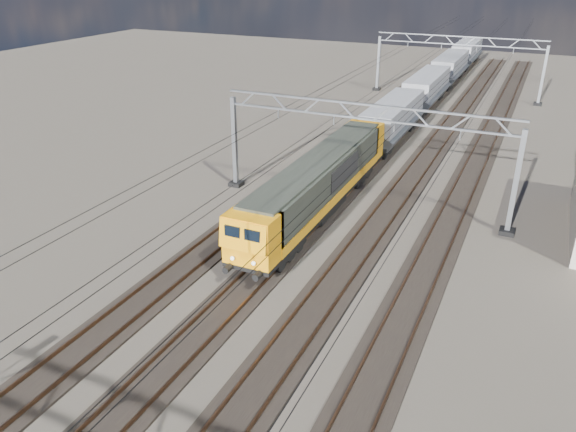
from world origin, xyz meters
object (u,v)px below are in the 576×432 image
at_px(catenary_gantry_mid, 362,152).
at_px(locomotive, 320,182).
at_px(catenary_gantry_far, 457,64).
at_px(hopper_wagon_fourth, 467,52).
at_px(hopper_wagon_mid, 427,87).
at_px(hopper_wagon_third, 450,67).
at_px(hopper_wagon_lead, 393,118).

bearing_deg(catenary_gantry_mid, locomotive, -131.88).
bearing_deg(catenary_gantry_far, hopper_wagon_fourth, 95.18).
bearing_deg(hopper_wagon_mid, catenary_gantry_mid, -86.14).
relative_size(locomotive, hopper_wagon_third, 1.62).
distance_m(locomotive, hopper_wagon_third, 46.10).
xyz_separation_m(catenary_gantry_far, locomotive, (-2.00, -38.23, -1.58)).
xyz_separation_m(locomotive, hopper_wagon_fourth, (-0.00, 60.30, -0.09)).
relative_size(catenary_gantry_far, hopper_wagon_lead, 1.53).
relative_size(locomotive, hopper_wagon_fourth, 1.62).
distance_m(locomotive, hopper_wagon_lead, 17.70).
bearing_deg(hopper_wagon_fourth, locomotive, -90.00).
bearing_deg(locomotive, catenary_gantry_mid, 48.12).
xyz_separation_m(locomotive, hopper_wagon_mid, (-0.00, 31.90, -0.09)).
distance_m(catenary_gantry_far, hopper_wagon_mid, 6.85).
relative_size(locomotive, hopper_wagon_mid, 1.62).
relative_size(hopper_wagon_lead, hopper_wagon_mid, 1.00).
relative_size(catenary_gantry_mid, hopper_wagon_lead, 1.53).
xyz_separation_m(catenary_gantry_far, hopper_wagon_third, (-2.00, 7.86, -1.67)).
bearing_deg(hopper_wagon_lead, hopper_wagon_fourth, 90.00).
height_order(locomotive, hopper_wagon_third, locomotive).
bearing_deg(hopper_wagon_third, catenary_gantry_mid, -87.39).
relative_size(hopper_wagon_mid, hopper_wagon_fourth, 1.00).
xyz_separation_m(catenary_gantry_far, hopper_wagon_lead, (-2.00, -20.54, -1.67)).
xyz_separation_m(catenary_gantry_mid, catenary_gantry_far, (0.00, 36.00, 0.00)).
bearing_deg(catenary_gantry_mid, hopper_wagon_mid, 93.86).
relative_size(catenary_gantry_mid, hopper_wagon_mid, 1.53).
relative_size(hopper_wagon_lead, hopper_wagon_fourth, 1.00).
xyz_separation_m(catenary_gantry_far, hopper_wagon_fourth, (-2.00, 22.06, -1.67)).
height_order(locomotive, hopper_wagon_lead, locomotive).
height_order(catenary_gantry_far, hopper_wagon_mid, catenary_gantry_far).
distance_m(catenary_gantry_mid, hopper_wagon_lead, 15.68).
distance_m(hopper_wagon_mid, hopper_wagon_fourth, 28.40).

